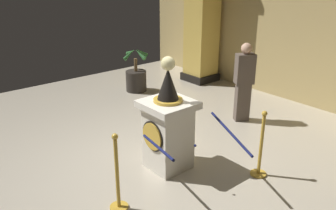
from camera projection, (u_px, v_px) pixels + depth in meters
ground_plane at (152, 162)px, 5.67m from camera, size 10.11×10.11×0.00m
back_wall at (311, 13)px, 7.52m from camera, size 10.11×0.16×3.99m
pedestal_clock at (168, 127)px, 5.31m from camera, size 0.72×0.72×1.76m
stanchion_near at (118, 183)px, 4.46m from camera, size 0.24×0.24×1.07m
stanchion_far at (260, 153)px, 5.21m from camera, size 0.24×0.24×1.04m
velvet_rope at (195, 140)px, 4.68m from camera, size 1.37×1.39×0.22m
column_left at (202, 9)px, 9.12m from camera, size 0.81×0.81×3.83m
potted_palm_left at (136, 78)px, 8.84m from camera, size 0.72×0.70×1.11m
bystander_guest at (244, 81)px, 6.95m from camera, size 0.37×0.42×1.58m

